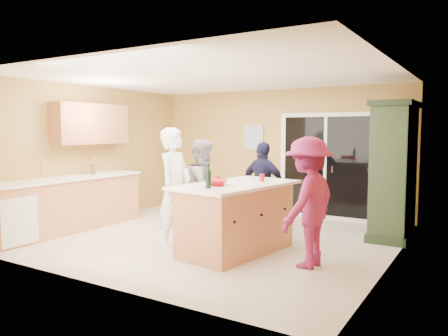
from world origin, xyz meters
The scene contains 22 objects.
floor centered at (0.00, 0.00, 0.00)m, with size 5.50×5.50×0.00m, color beige.
ceiling centered at (0.00, 0.00, 2.60)m, with size 5.50×5.00×0.10m, color white.
wall_back centered at (0.00, 2.50, 1.30)m, with size 5.50×0.10×2.60m, color tan.
wall_front centered at (0.00, -2.50, 1.30)m, with size 5.50×0.10×2.60m, color tan.
wall_left centered at (-2.75, 0.00, 1.30)m, with size 0.10×5.00×2.60m, color tan.
wall_right centered at (2.75, 0.00, 1.30)m, with size 0.10×5.00×2.60m, color tan.
left_cabinet_run centered at (-2.45, -1.05, 0.46)m, with size 0.65×3.05×1.24m.
upper_cabinets centered at (-2.58, -0.20, 1.88)m, with size 0.35×1.60×0.75m, color #C77D4D.
sliding_door centered at (1.05, 2.46, 1.05)m, with size 1.90×0.07×2.10m.
framed_picture centered at (-0.55, 2.48, 1.60)m, with size 0.46×0.04×0.56m.
kitchen_island centered at (0.72, -0.50, 0.47)m, with size 1.30×2.03×1.00m.
green_hutch centered at (2.49, 1.55, 1.08)m, with size 0.64×1.21×2.22m.
woman_white centered at (-0.14, -0.82, 0.90)m, with size 0.66×0.43×1.80m, color white.
woman_grey centered at (-0.09, -0.12, 0.81)m, with size 0.79×0.61×1.62m, color gray.
woman_navy centered at (0.45, 0.93, 0.78)m, with size 0.91×0.38×1.56m, color #191937.
woman_magenta centered at (1.84, -0.60, 0.84)m, with size 1.08×0.62×1.68m, color #99215A.
serving_bowl centered at (0.60, -0.84, 1.04)m, with size 0.32×0.32×0.08m, color #AC1317.
tulip_vase centered at (-2.45, -0.30, 1.12)m, with size 0.19×0.13×0.36m, color red.
tumbler_near centered at (0.94, -0.11, 1.06)m, with size 0.08×0.08×0.11m, color #AC1317.
tumbler_far centered at (0.49, -0.64, 1.05)m, with size 0.07×0.07×0.10m, color #AC1317.
wine_bottle centered at (0.67, -1.16, 1.13)m, with size 0.07×0.07×0.32m.
white_plate centered at (0.57, -0.26, 1.01)m, with size 0.22×0.22×0.02m, color silver.
Camera 1 is at (3.80, -5.88, 1.76)m, focal length 35.00 mm.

